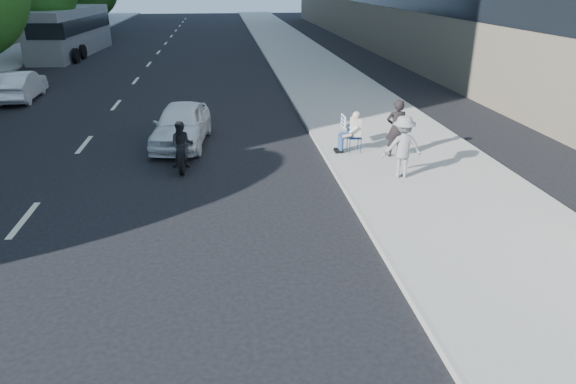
{
  "coord_description": "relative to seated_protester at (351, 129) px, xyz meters",
  "views": [
    {
      "loc": [
        -1.66,
        -9.64,
        5.29
      ],
      "look_at": [
        -0.36,
        0.62,
        0.97
      ],
      "focal_mm": 32.0,
      "sensor_mm": 36.0,
      "label": 1
    }
  ],
  "objects": [
    {
      "name": "white_sedan_mid",
      "position": [
        -13.35,
        9.98,
        -0.2
      ],
      "size": [
        1.63,
        4.16,
        1.35
      ],
      "primitive_type": "imported",
      "rotation": [
        0.0,
        0.0,
        3.19
      ],
      "color": "silver",
      "rests_on": "ground"
    },
    {
      "name": "motorcycle",
      "position": [
        -5.24,
        -0.44,
        -0.24
      ],
      "size": [
        0.71,
        2.04,
        1.42
      ],
      "rotation": [
        0.0,
        0.0,
        -0.02
      ],
      "color": "black",
      "rests_on": "ground"
    },
    {
      "name": "white_sedan_near",
      "position": [
        -5.42,
        1.96,
        -0.17
      ],
      "size": [
        2.11,
        4.27,
        1.4
      ],
      "primitive_type": "imported",
      "rotation": [
        0.0,
        0.0,
        -0.11
      ],
      "color": "white",
      "rests_on": "ground"
    },
    {
      "name": "bus",
      "position": [
        -14.88,
        25.78,
        0.76
      ],
      "size": [
        3.34,
        12.2,
        3.3
      ],
      "rotation": [
        0.0,
        0.0,
        -0.06
      ],
      "color": "gray",
      "rests_on": "ground"
    },
    {
      "name": "pedestrian_woman",
      "position": [
        1.26,
        -0.64,
        0.17
      ],
      "size": [
        0.68,
        0.48,
        1.78
      ],
      "primitive_type": "imported",
      "rotation": [
        0.0,
        0.0,
        3.06
      ],
      "color": "black",
      "rests_on": "near_sidewalk"
    },
    {
      "name": "near_sidewalk",
      "position": [
        1.71,
        14.31,
        -0.8
      ],
      "size": [
        5.0,
        120.0,
        0.15
      ],
      "primitive_type": "cube",
      "color": "gray",
      "rests_on": "ground"
    },
    {
      "name": "jogger",
      "position": [
        0.85,
        -2.4,
        0.14
      ],
      "size": [
        1.13,
        0.65,
        1.73
      ],
      "primitive_type": "imported",
      "rotation": [
        0.0,
        0.0,
        3.13
      ],
      "color": "gray",
      "rests_on": "near_sidewalk"
    },
    {
      "name": "ground",
      "position": [
        -2.29,
        -5.69,
        -0.87
      ],
      "size": [
        160.0,
        160.0,
        0.0
      ],
      "primitive_type": "plane",
      "color": "black",
      "rests_on": "ground"
    },
    {
      "name": "seated_protester",
      "position": [
        0.0,
        0.0,
        0.0
      ],
      "size": [
        0.83,
        1.12,
        1.31
      ],
      "color": "navy",
      "rests_on": "near_sidewalk"
    }
  ]
}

